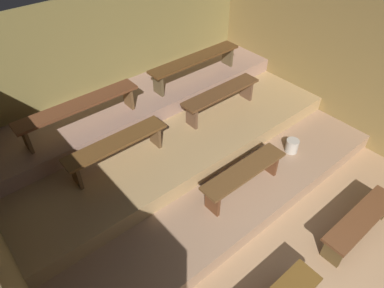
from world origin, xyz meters
TOP-DOWN VIEW (x-y plane):
  - ground at (0.00, 2.56)m, footprint 6.62×5.93m
  - wall_back at (0.00, 5.16)m, footprint 6.62×0.06m
  - wall_right at (2.94, 2.56)m, footprint 0.06×5.93m
  - platform_lower at (0.00, 3.25)m, footprint 5.82×3.76m
  - platform_middle at (0.00, 3.80)m, footprint 5.82×2.66m
  - platform_upper at (0.00, 4.50)m, footprint 5.82×1.25m
  - bench_floor_right at (0.95, 0.47)m, footprint 1.45×0.34m
  - bench_lower_center at (0.17, 1.97)m, footprint 1.49×0.34m
  - bench_middle_left at (-1.08, 3.43)m, footprint 1.62×0.34m
  - bench_middle_right at (1.08, 3.43)m, footprint 1.62×0.34m
  - bench_upper_left at (-1.20, 4.30)m, footprint 2.00×0.34m
  - bench_upper_right at (1.20, 4.30)m, footprint 2.00×0.34m
  - pail_lower at (1.47, 2.05)m, footprint 0.22×0.22m

SIDE VIEW (x-z plane):
  - ground at x=0.00m, z-range -0.08..0.00m
  - platform_lower at x=0.00m, z-range 0.00..0.27m
  - bench_floor_right at x=0.95m, z-range 0.13..0.57m
  - pail_lower at x=1.47m, z-range 0.27..0.51m
  - platform_middle at x=0.00m, z-range 0.27..0.54m
  - bench_lower_center at x=0.17m, z-range 0.40..0.84m
  - platform_upper at x=0.00m, z-range 0.54..0.82m
  - bench_middle_left at x=-1.08m, z-range 0.68..1.11m
  - bench_middle_right at x=1.08m, z-range 0.68..1.11m
  - bench_upper_left at x=-1.20m, z-range 0.96..1.40m
  - bench_upper_right at x=1.20m, z-range 0.96..1.40m
  - wall_back at x=0.00m, z-range 0.00..2.53m
  - wall_right at x=2.94m, z-range 0.00..2.53m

